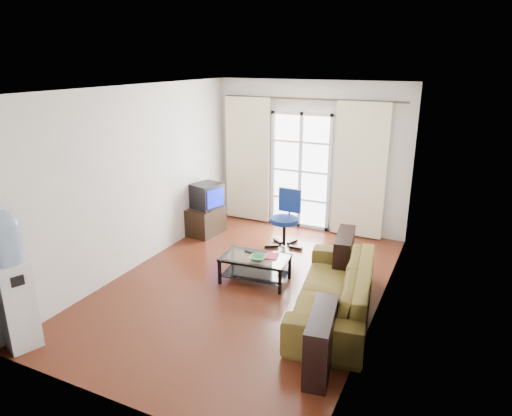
{
  "coord_description": "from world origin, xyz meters",
  "views": [
    {
      "loc": [
        2.6,
        -5.18,
        3.05
      ],
      "look_at": [
        -0.02,
        0.35,
        1.03
      ],
      "focal_mm": 32.0,
      "sensor_mm": 36.0,
      "label": 1
    }
  ],
  "objects_px": {
    "crt_tv": "(206,195)",
    "coffee_table": "(255,265)",
    "task_chair": "(285,231)",
    "water_cooler": "(13,278)",
    "sofa": "(334,289)",
    "tv_stand": "(206,221)"
  },
  "relations": [
    {
      "from": "crt_tv",
      "to": "coffee_table",
      "type": "bearing_deg",
      "value": -23.34
    },
    {
      "from": "crt_tv",
      "to": "water_cooler",
      "type": "bearing_deg",
      "value": -74.11
    },
    {
      "from": "coffee_table",
      "to": "tv_stand",
      "type": "height_order",
      "value": "tv_stand"
    },
    {
      "from": "task_chair",
      "to": "water_cooler",
      "type": "xyz_separation_m",
      "value": [
        -1.58,
        -3.86,
        0.54
      ]
    },
    {
      "from": "coffee_table",
      "to": "tv_stand",
      "type": "distance_m",
      "value": 2.08
    },
    {
      "from": "water_cooler",
      "to": "sofa",
      "type": "bearing_deg",
      "value": 57.14
    },
    {
      "from": "coffee_table",
      "to": "task_chair",
      "type": "height_order",
      "value": "task_chair"
    },
    {
      "from": "tv_stand",
      "to": "crt_tv",
      "type": "relative_size",
      "value": 1.16
    },
    {
      "from": "sofa",
      "to": "coffee_table",
      "type": "height_order",
      "value": "sofa"
    },
    {
      "from": "tv_stand",
      "to": "water_cooler",
      "type": "distance_m",
      "value": 3.85
    },
    {
      "from": "coffee_table",
      "to": "task_chair",
      "type": "bearing_deg",
      "value": 93.79
    },
    {
      "from": "tv_stand",
      "to": "water_cooler",
      "type": "height_order",
      "value": "water_cooler"
    },
    {
      "from": "coffee_table",
      "to": "crt_tv",
      "type": "bearing_deg",
      "value": 139.95
    },
    {
      "from": "tv_stand",
      "to": "water_cooler",
      "type": "bearing_deg",
      "value": -86.04
    },
    {
      "from": "crt_tv",
      "to": "task_chair",
      "type": "xyz_separation_m",
      "value": [
        1.52,
        0.01,
        -0.43
      ]
    },
    {
      "from": "sofa",
      "to": "tv_stand",
      "type": "bearing_deg",
      "value": -129.07
    },
    {
      "from": "tv_stand",
      "to": "crt_tv",
      "type": "distance_m",
      "value": 0.47
    },
    {
      "from": "task_chair",
      "to": "water_cooler",
      "type": "bearing_deg",
      "value": -110.71
    },
    {
      "from": "sofa",
      "to": "task_chair",
      "type": "bearing_deg",
      "value": -150.78
    },
    {
      "from": "tv_stand",
      "to": "task_chair",
      "type": "height_order",
      "value": "task_chair"
    },
    {
      "from": "water_cooler",
      "to": "task_chair",
      "type": "bearing_deg",
      "value": 88.59
    },
    {
      "from": "tv_stand",
      "to": "task_chair",
      "type": "relative_size",
      "value": 0.69
    }
  ]
}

